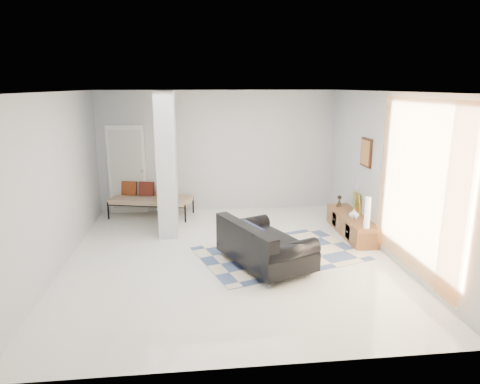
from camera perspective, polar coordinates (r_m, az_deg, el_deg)
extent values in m
plane|color=white|center=(7.51, -1.42, -8.67)|extent=(6.00, 6.00, 0.00)
plane|color=white|center=(6.93, -1.57, 13.22)|extent=(6.00, 6.00, 0.00)
plane|color=silver|center=(10.04, -2.95, 5.42)|extent=(6.00, 0.00, 6.00)
plane|color=silver|center=(4.22, 1.99, -6.72)|extent=(6.00, 0.00, 6.00)
plane|color=silver|center=(7.39, -23.25, 1.19)|extent=(0.00, 6.00, 6.00)
plane|color=silver|center=(7.81, 19.06, 2.20)|extent=(0.00, 6.00, 6.00)
cube|color=silver|center=(8.65, -9.70, 3.86)|extent=(0.35, 1.20, 2.80)
cube|color=white|center=(10.16, -14.84, 2.90)|extent=(0.85, 0.06, 2.04)
plane|color=#FF9943|center=(6.77, 22.56, 0.59)|extent=(0.00, 2.55, 2.55)
cube|color=#351B0E|center=(8.57, 16.48, 5.08)|extent=(0.04, 0.45, 0.55)
cube|color=brown|center=(8.82, 14.63, -4.26)|extent=(0.45, 1.76, 0.40)
cube|color=#351B0E|center=(8.40, 14.19, -5.15)|extent=(0.02, 0.24, 0.28)
cube|color=#351B0E|center=(9.10, 12.49, -3.57)|extent=(0.02, 0.24, 0.28)
cube|color=#E7BF44|center=(8.99, 15.31, -1.29)|extent=(0.09, 0.32, 0.40)
cube|color=silver|center=(8.36, 15.04, -3.42)|extent=(0.04, 0.10, 0.12)
cylinder|color=silver|center=(6.47, 3.85, -12.11)|extent=(0.05, 0.05, 0.10)
cylinder|color=silver|center=(7.56, -2.06, -8.10)|extent=(0.05, 0.05, 0.10)
cylinder|color=silver|center=(6.89, 9.34, -10.56)|extent=(0.05, 0.05, 0.10)
cylinder|color=silver|center=(7.93, 2.96, -7.04)|extent=(0.05, 0.05, 0.10)
cube|color=black|center=(7.11, 3.38, -7.84)|extent=(1.55, 1.89, 0.30)
cube|color=black|center=(6.80, 0.66, -5.88)|extent=(0.84, 1.58, 0.36)
cylinder|color=black|center=(6.50, 6.80, -7.90)|extent=(0.96, 0.63, 0.28)
cylinder|color=black|center=(7.59, 0.52, -4.55)|extent=(0.96, 0.63, 0.28)
cube|color=black|center=(6.86, 1.53, -5.55)|extent=(0.37, 0.60, 0.31)
cylinder|color=black|center=(9.93, -17.16, -2.39)|extent=(0.04, 0.04, 0.40)
cylinder|color=black|center=(9.34, -7.31, -2.88)|extent=(0.04, 0.04, 0.40)
cylinder|color=black|center=(10.57, -15.55, -1.30)|extent=(0.04, 0.04, 0.40)
cylinder|color=black|center=(10.02, -6.27, -1.69)|extent=(0.04, 0.04, 0.40)
cube|color=beige|center=(9.88, -11.74, -1.04)|extent=(1.90, 1.15, 0.12)
cube|color=brown|center=(10.16, -14.55, 0.50)|extent=(0.37, 0.24, 0.33)
cube|color=maroon|center=(10.02, -12.36, 0.43)|extent=(0.37, 0.24, 0.33)
cube|color=brown|center=(9.88, -10.11, 0.36)|extent=(0.37, 0.24, 0.33)
cube|color=beige|center=(7.68, 5.32, -8.16)|extent=(3.16, 2.58, 0.01)
cylinder|color=white|center=(8.00, 16.62, -2.65)|extent=(0.10, 0.10, 0.57)
imported|color=white|center=(8.52, 14.96, -2.81)|extent=(0.21, 0.21, 0.20)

